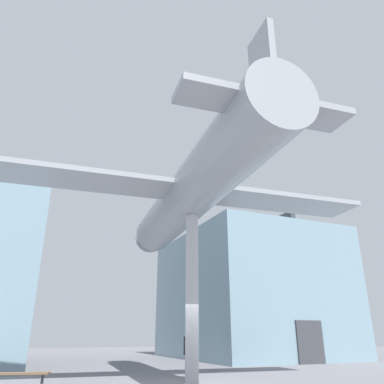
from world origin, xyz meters
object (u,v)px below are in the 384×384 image
support_pylon_central (192,294)px  visitor_person (189,350)px  plaza_bench (18,375)px  suspended_airplane (190,194)px

support_pylon_central → visitor_person: support_pylon_central is taller
plaza_bench → support_pylon_central: bearing=-10.2°
support_pylon_central → plaza_bench: size_ratio=3.20×
visitor_person → plaza_bench: visitor_person is taller
suspended_airplane → plaza_bench: size_ratio=8.32×
visitor_person → support_pylon_central: bearing=103.1°
support_pylon_central → suspended_airplane: size_ratio=0.38×
suspended_airplane → plaza_bench: suspended_airplane is taller
suspended_airplane → visitor_person: bearing=72.8°
support_pylon_central → plaza_bench: 5.74m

